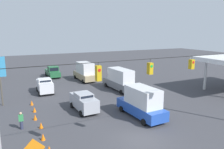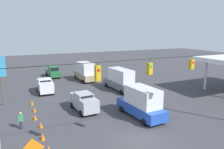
{
  "view_description": "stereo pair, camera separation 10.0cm",
  "coord_description": "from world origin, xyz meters",
  "px_view_note": "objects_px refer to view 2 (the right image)",
  "views": [
    {
      "loc": [
        9.18,
        13.53,
        8.61
      ],
      "look_at": [
        -1.23,
        -7.87,
        3.83
      ],
      "focal_mm": 35.0,
      "sensor_mm": 36.0,
      "label": 1
    },
    {
      "loc": [
        9.09,
        13.57,
        8.61
      ],
      "look_at": [
        -1.23,
        -7.87,
        3.83
      ],
      "focal_mm": 35.0,
      "sensor_mm": 36.0,
      "label": 2
    }
  ],
  "objects_px": {
    "box_truck_tan_oncoming_deep": "(85,72)",
    "sedan_silver_withflow_mid": "(84,101)",
    "box_truck_blue_crossing_near": "(142,103)",
    "traffic_cone_nearest": "(49,149)",
    "traffic_cone_second": "(43,137)",
    "traffic_cone_fourth": "(35,117)",
    "pickup_truck_green_withflow_deep": "(53,72)",
    "traffic_cone_fifth": "(34,109)",
    "overhead_signal_span": "(148,87)",
    "box_truck_grey_oncoming_far": "(120,80)",
    "pedestrian": "(21,121)",
    "sedan_white_withflow_far": "(45,85)",
    "traffic_cone_farthest": "(32,103)",
    "traffic_cone_third": "(41,125)"
  },
  "relations": [
    {
      "from": "box_truck_tan_oncoming_deep",
      "to": "sedan_silver_withflow_mid",
      "type": "xyz_separation_m",
      "value": [
        4.97,
        14.1,
        -0.52
      ]
    },
    {
      "from": "box_truck_blue_crossing_near",
      "to": "sedan_silver_withflow_mid",
      "type": "distance_m",
      "value": 6.32
    },
    {
      "from": "traffic_cone_nearest",
      "to": "traffic_cone_second",
      "type": "bearing_deg",
      "value": -87.42
    },
    {
      "from": "traffic_cone_fourth",
      "to": "pickup_truck_green_withflow_deep",
      "type": "bearing_deg",
      "value": -105.76
    },
    {
      "from": "pickup_truck_green_withflow_deep",
      "to": "traffic_cone_second",
      "type": "xyz_separation_m",
      "value": [
        5.55,
        24.39,
        -0.69
      ]
    },
    {
      "from": "sedan_silver_withflow_mid",
      "to": "traffic_cone_fifth",
      "type": "xyz_separation_m",
      "value": [
        4.95,
        -1.89,
        -0.76
      ]
    },
    {
      "from": "overhead_signal_span",
      "to": "box_truck_grey_oncoming_far",
      "type": "relative_size",
      "value": 2.8
    },
    {
      "from": "box_truck_grey_oncoming_far",
      "to": "pedestrian",
      "type": "bearing_deg",
      "value": 28.99
    },
    {
      "from": "sedan_white_withflow_far",
      "to": "pickup_truck_green_withflow_deep",
      "type": "bearing_deg",
      "value": -106.65
    },
    {
      "from": "box_truck_blue_crossing_near",
      "to": "pickup_truck_green_withflow_deep",
      "type": "height_order",
      "value": "box_truck_blue_crossing_near"
    },
    {
      "from": "traffic_cone_nearest",
      "to": "traffic_cone_farthest",
      "type": "bearing_deg",
      "value": -90.2
    },
    {
      "from": "pickup_truck_green_withflow_deep",
      "to": "box_truck_tan_oncoming_deep",
      "type": "relative_size",
      "value": 0.83
    },
    {
      "from": "traffic_cone_fourth",
      "to": "traffic_cone_farthest",
      "type": "height_order",
      "value": "same"
    },
    {
      "from": "sedan_silver_withflow_mid",
      "to": "traffic_cone_second",
      "type": "xyz_separation_m",
      "value": [
        5.09,
        4.86,
        -0.76
      ]
    },
    {
      "from": "sedan_white_withflow_far",
      "to": "box_truck_tan_oncoming_deep",
      "type": "xyz_separation_m",
      "value": [
        -7.63,
        -4.99,
        0.51
      ]
    },
    {
      "from": "pickup_truck_green_withflow_deep",
      "to": "traffic_cone_third",
      "type": "xyz_separation_m",
      "value": [
        5.37,
        22.07,
        -0.69
      ]
    },
    {
      "from": "sedan_white_withflow_far",
      "to": "traffic_cone_third",
      "type": "height_order",
      "value": "sedan_white_withflow_far"
    },
    {
      "from": "box_truck_tan_oncoming_deep",
      "to": "sedan_white_withflow_far",
      "type": "bearing_deg",
      "value": 33.2
    },
    {
      "from": "pickup_truck_green_withflow_deep",
      "to": "sedan_white_withflow_far",
      "type": "relative_size",
      "value": 1.27
    },
    {
      "from": "box_truck_blue_crossing_near",
      "to": "traffic_cone_second",
      "type": "height_order",
      "value": "box_truck_blue_crossing_near"
    },
    {
      "from": "box_truck_grey_oncoming_far",
      "to": "traffic_cone_second",
      "type": "bearing_deg",
      "value": 40.25
    },
    {
      "from": "pickup_truck_green_withflow_deep",
      "to": "traffic_cone_third",
      "type": "distance_m",
      "value": 22.73
    },
    {
      "from": "overhead_signal_span",
      "to": "traffic_cone_nearest",
      "type": "distance_m",
      "value": 8.41
    },
    {
      "from": "traffic_cone_farthest",
      "to": "pickup_truck_green_withflow_deep",
      "type": "bearing_deg",
      "value": -109.68
    },
    {
      "from": "traffic_cone_third",
      "to": "traffic_cone_fourth",
      "type": "relative_size",
      "value": 1.0
    },
    {
      "from": "sedan_white_withflow_far",
      "to": "traffic_cone_third",
      "type": "bearing_deg",
      "value": 79.08
    },
    {
      "from": "sedan_white_withflow_far",
      "to": "traffic_cone_nearest",
      "type": "height_order",
      "value": "sedan_white_withflow_far"
    },
    {
      "from": "box_truck_grey_oncoming_far",
      "to": "sedan_white_withflow_far",
      "type": "xyz_separation_m",
      "value": [
        10.23,
        -3.25,
        -0.5
      ]
    },
    {
      "from": "pickup_truck_green_withflow_deep",
      "to": "pedestrian",
      "type": "xyz_separation_m",
      "value": [
        6.94,
        21.46,
        -0.19
      ]
    },
    {
      "from": "sedan_silver_withflow_mid",
      "to": "traffic_cone_farthest",
      "type": "bearing_deg",
      "value": -41.56
    },
    {
      "from": "box_truck_tan_oncoming_deep",
      "to": "traffic_cone_fifth",
      "type": "relative_size",
      "value": 11.09
    },
    {
      "from": "box_truck_blue_crossing_near",
      "to": "box_truck_tan_oncoming_deep",
      "type": "bearing_deg",
      "value": -90.86
    },
    {
      "from": "box_truck_grey_oncoming_far",
      "to": "box_truck_tan_oncoming_deep",
      "type": "relative_size",
      "value": 1.14
    },
    {
      "from": "sedan_white_withflow_far",
      "to": "pedestrian",
      "type": "bearing_deg",
      "value": 70.88
    },
    {
      "from": "sedan_white_withflow_far",
      "to": "traffic_cone_second",
      "type": "xyz_separation_m",
      "value": [
        2.43,
        13.97,
        -0.77
      ]
    },
    {
      "from": "traffic_cone_fourth",
      "to": "traffic_cone_fifth",
      "type": "height_order",
      "value": "same"
    },
    {
      "from": "traffic_cone_second",
      "to": "traffic_cone_third",
      "type": "xyz_separation_m",
      "value": [
        -0.18,
        -2.32,
        0.0
      ]
    },
    {
      "from": "traffic_cone_fifth",
      "to": "pedestrian",
      "type": "xyz_separation_m",
      "value": [
        1.54,
        3.82,
        0.5
      ]
    },
    {
      "from": "traffic_cone_third",
      "to": "traffic_cone_fifth",
      "type": "xyz_separation_m",
      "value": [
        0.04,
        -4.44,
        0.0
      ]
    },
    {
      "from": "sedan_silver_withflow_mid",
      "to": "traffic_cone_fourth",
      "type": "distance_m",
      "value": 5.21
    },
    {
      "from": "traffic_cone_nearest",
      "to": "traffic_cone_fifth",
      "type": "bearing_deg",
      "value": -90.28
    },
    {
      "from": "traffic_cone_fifth",
      "to": "traffic_cone_farthest",
      "type": "xyz_separation_m",
      "value": [
        0.0,
        -2.5,
        0.0
      ]
    },
    {
      "from": "box_truck_blue_crossing_near",
      "to": "traffic_cone_fourth",
      "type": "distance_m",
      "value": 10.64
    },
    {
      "from": "box_truck_grey_oncoming_far",
      "to": "sedan_silver_withflow_mid",
      "type": "relative_size",
      "value": 1.58
    },
    {
      "from": "traffic_cone_fourth",
      "to": "overhead_signal_span",
      "type": "bearing_deg",
      "value": 128.79
    },
    {
      "from": "overhead_signal_span",
      "to": "sedan_white_withflow_far",
      "type": "relative_size",
      "value": 4.88
    },
    {
      "from": "overhead_signal_span",
      "to": "traffic_cone_third",
      "type": "relative_size",
      "value": 35.35
    },
    {
      "from": "sedan_white_withflow_far",
      "to": "pedestrian",
      "type": "distance_m",
      "value": 11.69
    },
    {
      "from": "pickup_truck_green_withflow_deep",
      "to": "traffic_cone_second",
      "type": "relative_size",
      "value": 9.22
    },
    {
      "from": "overhead_signal_span",
      "to": "box_truck_tan_oncoming_deep",
      "type": "distance_m",
      "value": 23.61
    }
  ]
}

